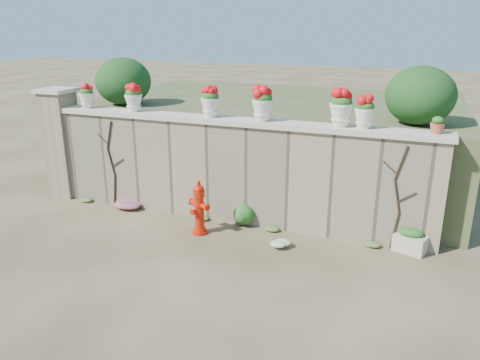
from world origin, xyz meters
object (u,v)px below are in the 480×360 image
at_px(fire_hydrant, 199,207).
at_px(urn_pot_0, 87,96).
at_px(terracotta_pot, 437,126).
at_px(planter_box, 410,241).

bearing_deg(fire_hydrant, urn_pot_0, -174.10).
relative_size(fire_hydrant, terracotta_pot, 3.82).
height_order(fire_hydrant, planter_box, fire_hydrant).
xyz_separation_m(fire_hydrant, urn_pot_0, (-3.05, 0.87, 1.82)).
xyz_separation_m(planter_box, urn_pot_0, (-6.85, 0.25, 2.15)).
relative_size(urn_pot_0, terracotta_pot, 1.86).
relative_size(planter_box, terracotta_pot, 2.19).
bearing_deg(urn_pot_0, terracotta_pot, 0.00).
height_order(fire_hydrant, urn_pot_0, urn_pot_0).
xyz_separation_m(fire_hydrant, planter_box, (3.80, 0.62, -0.33)).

